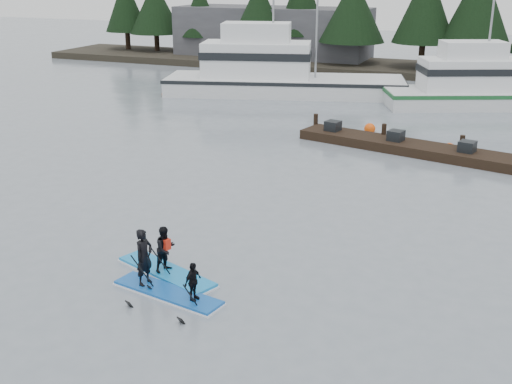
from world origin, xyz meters
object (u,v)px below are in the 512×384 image
at_px(paddleboard_solo, 166,259).
at_px(paddleboard_duo, 162,275).
at_px(fishing_boat_large, 277,84).
at_px(floating_dock, 435,151).
at_px(fishing_boat_medium, 487,97).

bearing_deg(paddleboard_solo, paddleboard_duo, -44.53).
height_order(fishing_boat_large, floating_dock, fishing_boat_large).
relative_size(fishing_boat_medium, paddleboard_solo, 4.00).
xyz_separation_m(floating_dock, paddleboard_solo, (-5.51, -15.68, 0.25)).
xyz_separation_m(fishing_boat_medium, paddleboard_solo, (-7.00, -28.83, -0.10)).
bearing_deg(fishing_boat_large, fishing_boat_medium, -10.72).
distance_m(fishing_boat_large, fishing_boat_medium, 14.01).
height_order(paddleboard_solo, paddleboard_duo, paddleboard_duo).
height_order(fishing_boat_medium, floating_dock, fishing_boat_medium).
bearing_deg(floating_dock, paddleboard_solo, -96.28).
relative_size(fishing_boat_large, paddleboard_solo, 4.83).
bearing_deg(paddleboard_duo, fishing_boat_medium, 88.43).
bearing_deg(fishing_boat_large, paddleboard_duo, -91.15).
bearing_deg(paddleboard_duo, fishing_boat_large, 115.28).
bearing_deg(paddleboard_solo, fishing_boat_large, 124.11).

